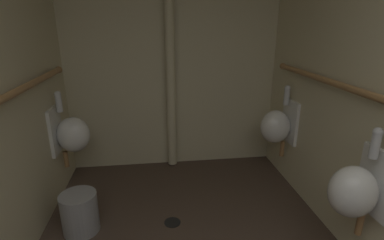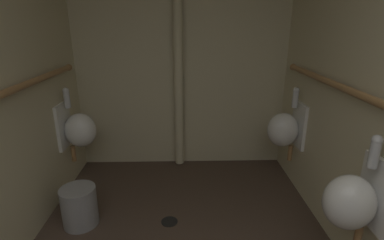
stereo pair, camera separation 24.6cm
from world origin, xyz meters
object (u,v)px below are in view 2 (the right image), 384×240
object	(u,v)px
urinal_left_mid	(78,129)
urinal_right_far	(285,129)
standpipe_back_wall	(178,54)
floor_drain	(169,221)
waste_bin	(79,206)
urinal_right_mid	(353,200)

from	to	relation	value
urinal_left_mid	urinal_right_far	distance (m)	2.03
standpipe_back_wall	urinal_right_far	bearing A→B (deg)	-24.79
standpipe_back_wall	floor_drain	size ratio (longest dim) A/B	18.14
standpipe_back_wall	waste_bin	distance (m)	1.75
urinal_left_mid	floor_drain	distance (m)	1.26
standpipe_back_wall	floor_drain	xyz separation A→B (m)	(-0.08, -1.06, -1.29)
standpipe_back_wall	waste_bin	size ratio (longest dim) A/B	7.58
standpipe_back_wall	urinal_left_mid	bearing A→B (deg)	-155.73
standpipe_back_wall	floor_drain	bearing A→B (deg)	-94.09
standpipe_back_wall	urinal_right_mid	bearing A→B (deg)	-58.38
urinal_right_mid	waste_bin	bearing A→B (deg)	161.01
urinal_left_mid	waste_bin	bearing A→B (deg)	-75.16
urinal_right_far	floor_drain	world-z (taller)	urinal_right_far
floor_drain	waste_bin	world-z (taller)	waste_bin
urinal_left_mid	standpipe_back_wall	xyz separation A→B (m)	(0.98, 0.44, 0.67)
urinal_right_mid	standpipe_back_wall	bearing A→B (deg)	121.62
standpipe_back_wall	waste_bin	xyz separation A→B (m)	(-0.82, -1.06, -1.13)
urinal_left_mid	floor_drain	xyz separation A→B (m)	(0.90, -0.62, -0.62)
urinal_right_far	standpipe_back_wall	distance (m)	1.33
urinal_right_mid	standpipe_back_wall	world-z (taller)	standpipe_back_wall
urinal_right_mid	floor_drain	distance (m)	1.43
urinal_right_far	floor_drain	xyz separation A→B (m)	(-1.12, -0.58, -0.62)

